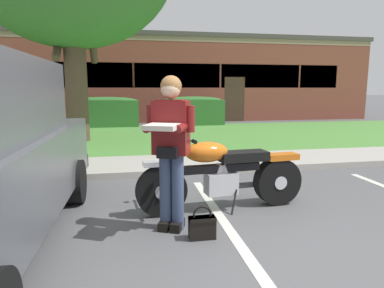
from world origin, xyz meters
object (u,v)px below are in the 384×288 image
(motorcycle, at_px, (229,173))
(hedge_center_left, at_px, (105,112))
(hedge_left, at_px, (9,113))
(handbag, at_px, (202,226))
(brick_building, at_px, (131,80))
(hedge_center_right, at_px, (193,111))
(rider_person, at_px, (171,141))

(motorcycle, relative_size, hedge_center_left, 0.87)
(hedge_left, distance_m, hedge_center_left, 3.55)
(hedge_center_left, bearing_deg, handbag, -81.76)
(brick_building, bearing_deg, motorcycle, -86.93)
(hedge_left, bearing_deg, hedge_center_left, -0.00)
(hedge_center_right, bearing_deg, hedge_left, 180.00)
(brick_building, bearing_deg, handbag, -88.80)
(rider_person, xyz_separation_m, handbag, (0.29, -0.31, -0.86))
(motorcycle, bearing_deg, hedge_center_right, 81.63)
(motorcycle, height_order, hedge_left, hedge_left)
(handbag, xyz_separation_m, hedge_center_left, (-1.55, 10.74, 0.51))
(motorcycle, height_order, rider_person, rider_person)
(motorcycle, distance_m, hedge_left, 11.41)
(rider_person, distance_m, hedge_center_left, 10.51)
(hedge_left, height_order, hedge_center_left, same)
(rider_person, relative_size, hedge_left, 0.55)
(handbag, bearing_deg, hedge_center_right, 79.47)
(handbag, bearing_deg, hedge_left, 115.43)
(rider_person, bearing_deg, motorcycle, 31.71)
(rider_person, relative_size, handbag, 4.74)
(motorcycle, height_order, brick_building, brick_building)
(hedge_left, bearing_deg, motorcycle, -60.38)
(hedge_center_left, bearing_deg, brick_building, 80.35)
(brick_building, bearing_deg, hedge_center_left, -99.65)
(handbag, height_order, hedge_center_left, hedge_center_left)
(handbag, bearing_deg, brick_building, 91.20)
(hedge_center_left, bearing_deg, hedge_center_right, 0.00)
(hedge_left, xyz_separation_m, brick_building, (4.73, 6.96, 1.41))
(hedge_center_left, relative_size, brick_building, 0.11)
(motorcycle, relative_size, hedge_center_right, 0.87)
(motorcycle, bearing_deg, hedge_center_left, 101.90)
(motorcycle, distance_m, hedge_center_right, 10.03)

